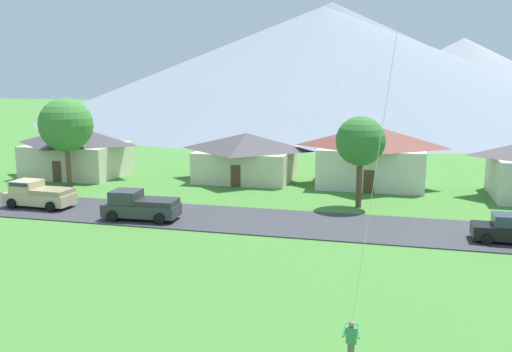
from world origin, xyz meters
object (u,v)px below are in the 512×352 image
at_px(house_left_center, 247,155).
at_px(pickup_truck_sand_west_side, 38,194).
at_px(house_right_center, 371,155).
at_px(tree_left_of_center, 66,125).
at_px(tree_center, 360,142).
at_px(pickup_truck_charcoal_east_side, 139,205).
at_px(parked_car_black_mid_west, 510,229).
at_px(house_rightmost, 77,150).

xyz_separation_m(house_left_center, pickup_truck_sand_west_side, (-12.28, -15.12, -1.26)).
height_order(house_right_center, tree_left_of_center, tree_left_of_center).
xyz_separation_m(tree_center, pickup_truck_charcoal_east_side, (-14.47, -7.58, -3.97)).
height_order(parked_car_black_mid_west, pickup_truck_sand_west_side, pickup_truck_sand_west_side).
bearing_deg(parked_car_black_mid_west, tree_left_of_center, 165.49).
height_order(house_left_center, tree_center, tree_center).
bearing_deg(pickup_truck_charcoal_east_side, house_right_center, 47.58).
xyz_separation_m(pickup_truck_sand_west_side, pickup_truck_charcoal_east_side, (9.05, -1.41, 0.00)).
bearing_deg(house_right_center, pickup_truck_sand_west_side, -148.05).
height_order(house_rightmost, tree_center, tree_center).
bearing_deg(tree_left_of_center, house_left_center, 24.19).
xyz_separation_m(house_right_center, pickup_truck_sand_west_side, (-24.03, -14.99, -1.78)).
relative_size(house_rightmost, tree_center, 1.38).
relative_size(tree_center, parked_car_black_mid_west, 1.65).
bearing_deg(pickup_truck_sand_west_side, house_right_center, 31.95).
height_order(house_left_center, house_rightmost, house_rightmost).
distance_m(house_right_center, pickup_truck_charcoal_east_side, 22.28).
height_order(pickup_truck_sand_west_side, pickup_truck_charcoal_east_side, same).
xyz_separation_m(house_left_center, parked_car_black_mid_west, (20.59, -15.98, -1.45)).
distance_m(house_rightmost, pickup_truck_charcoal_east_side, 19.80).
height_order(tree_left_of_center, pickup_truck_charcoal_east_side, tree_left_of_center).
relative_size(parked_car_black_mid_west, pickup_truck_sand_west_side, 0.80).
bearing_deg(house_left_center, house_rightmost, -172.27).
bearing_deg(tree_left_of_center, parked_car_black_mid_west, -14.51).
bearing_deg(house_right_center, house_rightmost, -175.68).
distance_m(house_rightmost, tree_left_of_center, 5.66).
distance_m(house_left_center, pickup_truck_charcoal_east_side, 16.89).
distance_m(pickup_truck_sand_west_side, pickup_truck_charcoal_east_side, 9.16).
height_order(parked_car_black_mid_west, pickup_truck_charcoal_east_side, pickup_truck_charcoal_east_side).
distance_m(house_rightmost, tree_center, 29.04).
relative_size(house_rightmost, pickup_truck_charcoal_east_side, 1.81).
xyz_separation_m(parked_car_black_mid_west, pickup_truck_charcoal_east_side, (-23.82, -0.55, 0.19)).
height_order(tree_left_of_center, parked_car_black_mid_west, tree_left_of_center).
bearing_deg(house_rightmost, house_right_center, 4.32).
bearing_deg(parked_car_black_mid_west, pickup_truck_sand_west_side, 178.50).
height_order(house_left_center, pickup_truck_charcoal_east_side, house_left_center).
bearing_deg(parked_car_black_mid_west, pickup_truck_charcoal_east_side, -178.68).
relative_size(tree_left_of_center, tree_center, 1.14).
bearing_deg(parked_car_black_mid_west, tree_center, 143.06).
xyz_separation_m(tree_left_of_center, pickup_truck_charcoal_east_side, (11.81, -9.77, -4.45)).
bearing_deg(tree_center, parked_car_black_mid_west, -36.94).
xyz_separation_m(tree_left_of_center, parked_car_black_mid_west, (35.63, -9.22, -4.64)).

